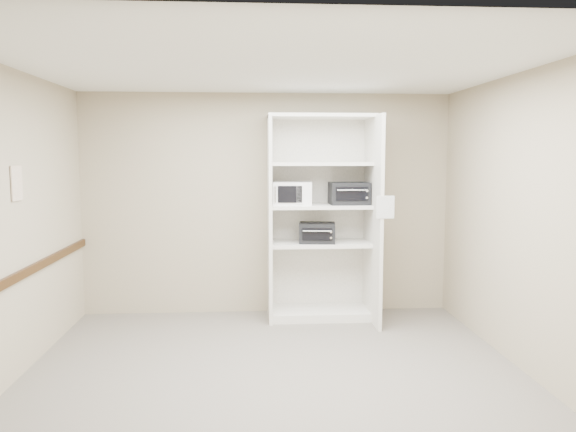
{
  "coord_description": "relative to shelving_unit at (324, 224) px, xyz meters",
  "views": [
    {
      "loc": [
        -0.2,
        -4.89,
        1.94
      ],
      "look_at": [
        0.21,
        1.25,
        1.28
      ],
      "focal_mm": 35.0,
      "sensor_mm": 36.0,
      "label": 1
    }
  ],
  "objects": [
    {
      "name": "paper_sign",
      "position": [
        0.59,
        -0.63,
        0.26
      ],
      "size": [
        0.19,
        0.01,
        0.24
      ],
      "primitive_type": "cube",
      "rotation": [
        0.0,
        0.0,
        0.02
      ],
      "color": "white",
      "rests_on": "shelving_unit"
    },
    {
      "name": "floor",
      "position": [
        -0.67,
        -1.7,
        -1.13
      ],
      "size": [
        4.5,
        4.0,
        0.01
      ],
      "primitive_type": "cube",
      "color": "#5E5B52",
      "rests_on": "ground"
    },
    {
      "name": "wall_front",
      "position": [
        -0.67,
        -3.7,
        0.22
      ],
      "size": [
        4.5,
        0.02,
        2.7
      ],
      "primitive_type": "cube",
      "color": "tan",
      "rests_on": "ground"
    },
    {
      "name": "wall_left",
      "position": [
        -2.92,
        -1.7,
        0.22
      ],
      "size": [
        0.02,
        4.0,
        2.7
      ],
      "primitive_type": "cube",
      "color": "tan",
      "rests_on": "ground"
    },
    {
      "name": "toaster_oven_upper",
      "position": [
        0.29,
        -0.03,
        0.37
      ],
      "size": [
        0.46,
        0.35,
        0.26
      ],
      "primitive_type": "cube",
      "rotation": [
        0.0,
        0.0,
        0.02
      ],
      "color": "black",
      "rests_on": "shelving_unit"
    },
    {
      "name": "wall_back",
      "position": [
        -0.67,
        0.3,
        0.22
      ],
      "size": [
        4.5,
        0.02,
        2.7
      ],
      "primitive_type": "cube",
      "color": "tan",
      "rests_on": "ground"
    },
    {
      "name": "ceiling",
      "position": [
        -0.67,
        -1.7,
        1.57
      ],
      "size": [
        4.5,
        4.0,
        0.01
      ],
      "primitive_type": "cube",
      "color": "white"
    },
    {
      "name": "toaster_oven_lower",
      "position": [
        -0.09,
        -0.05,
        -0.09
      ],
      "size": [
        0.45,
        0.36,
        0.23
      ],
      "primitive_type": "cube",
      "rotation": [
        0.0,
        0.0,
        -0.11
      ],
      "color": "black",
      "rests_on": "shelving_unit"
    },
    {
      "name": "shelving_unit",
      "position": [
        0.0,
        0.0,
        0.0
      ],
      "size": [
        1.24,
        0.92,
        2.42
      ],
      "color": "white",
      "rests_on": "floor"
    },
    {
      "name": "wall_poster",
      "position": [
        -2.9,
        -1.56,
        0.58
      ],
      "size": [
        0.01,
        0.22,
        0.31
      ],
      "primitive_type": "cube",
      "color": "silver",
      "rests_on": "wall_left"
    },
    {
      "name": "wall_right",
      "position": [
        1.58,
        -1.7,
        0.22
      ],
      "size": [
        0.02,
        4.0,
        2.7
      ],
      "primitive_type": "cube",
      "color": "tan",
      "rests_on": "ground"
    },
    {
      "name": "chair_rail",
      "position": [
        -2.89,
        -1.7,
        -0.23
      ],
      "size": [
        0.04,
        3.98,
        0.08
      ],
      "primitive_type": "cube",
      "color": "#321C09",
      "rests_on": "wall_left"
    },
    {
      "name": "microwave",
      "position": [
        -0.38,
        -0.03,
        0.37
      ],
      "size": [
        0.48,
        0.38,
        0.27
      ],
      "primitive_type": "cube",
      "rotation": [
        0.0,
        0.0,
        -0.1
      ],
      "color": "white",
      "rests_on": "shelving_unit"
    }
  ]
}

